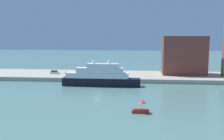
{
  "coord_description": "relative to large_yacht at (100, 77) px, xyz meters",
  "views": [
    {
      "loc": [
        12.72,
        -81.62,
        18.47
      ],
      "look_at": [
        3.89,
        6.0,
        6.2
      ],
      "focal_mm": 43.15,
      "sensor_mm": 36.0,
      "label": 1
    }
  ],
  "objects": [
    {
      "name": "person_figure",
      "position": [
        -15.49,
        11.83,
        -0.8
      ],
      "size": [
        0.36,
        0.36,
        1.71
      ],
      "color": "maroon",
      "rests_on": "quay_dock"
    },
    {
      "name": "small_motorboat",
      "position": [
        13.91,
        -30.69,
        -1.97
      ],
      "size": [
        3.94,
        1.93,
        3.04
      ],
      "color": "#B22319",
      "rests_on": "ground"
    },
    {
      "name": "large_yacht",
      "position": [
        0.0,
        0.0,
        0.0
      ],
      "size": [
        27.13,
        3.71,
        10.69
      ],
      "color": "black",
      "rests_on": "ground"
    },
    {
      "name": "quay_dock",
      "position": [
        0.65,
        17.29,
        -2.36
      ],
      "size": [
        110.0,
        22.3,
        1.53
      ],
      "primitive_type": "cube",
      "color": "#ADA38E",
      "rests_on": "ground"
    },
    {
      "name": "mooring_bollard",
      "position": [
        1.68,
        7.67,
        -1.28
      ],
      "size": [
        0.45,
        0.45,
        0.62
      ],
      "primitive_type": "cylinder",
      "color": "black",
      "rests_on": "quay_dock"
    },
    {
      "name": "parked_car",
      "position": [
        -21.44,
        15.98,
        -1.0
      ],
      "size": [
        3.82,
        1.75,
        1.38
      ],
      "color": "silver",
      "rests_on": "quay_dock"
    },
    {
      "name": "harbor_building",
      "position": [
        31.58,
        20.24,
        6.24
      ],
      "size": [
        17.33,
        10.14,
        15.67
      ],
      "primitive_type": "cube",
      "color": "brown",
      "rests_on": "quay_dock"
    },
    {
      "name": "ground",
      "position": [
        0.65,
        -9.86,
        -3.13
      ],
      "size": [
        400.0,
        400.0,
        0.0
      ],
      "primitive_type": "plane",
      "color": "slate"
    }
  ]
}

